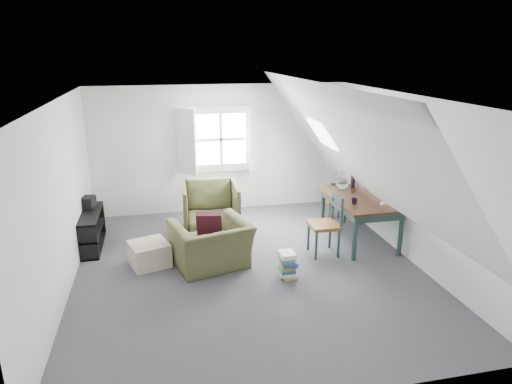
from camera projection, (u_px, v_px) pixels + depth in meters
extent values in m
plane|color=#46464A|center=(249.00, 269.00, 6.80)|extent=(5.50, 5.50, 0.00)
plane|color=white|center=(248.00, 99.00, 6.06)|extent=(5.50, 5.50, 0.00)
plane|color=silver|center=(221.00, 149.00, 8.99)|extent=(5.00, 0.00, 5.00)
plane|color=silver|center=(314.00, 281.00, 3.87)|extent=(5.00, 0.00, 5.00)
plane|color=silver|center=(60.00, 201.00, 5.92)|extent=(0.00, 5.50, 5.50)
plane|color=silver|center=(409.00, 178.00, 6.94)|extent=(0.00, 5.50, 5.50)
plane|color=white|center=(132.00, 158.00, 5.95)|extent=(3.19, 5.50, 4.48)
plane|color=white|center=(353.00, 147.00, 6.59)|extent=(3.19, 5.50, 4.48)
cube|color=white|center=(221.00, 139.00, 8.91)|extent=(1.30, 0.04, 1.30)
cube|color=white|center=(186.00, 142.00, 8.62)|extent=(0.35, 0.35, 1.25)
cube|color=white|center=(256.00, 139.00, 8.90)|extent=(0.35, 0.35, 1.25)
cube|color=white|center=(221.00, 139.00, 8.90)|extent=(1.00, 0.02, 1.00)
cube|color=white|center=(221.00, 139.00, 8.89)|extent=(1.08, 0.04, 0.05)
cube|color=white|center=(221.00, 139.00, 8.89)|extent=(0.05, 0.04, 1.08)
cube|color=white|center=(322.00, 134.00, 7.81)|extent=(0.35, 0.75, 0.47)
imported|color=#494C2A|center=(212.00, 266.00, 6.90)|extent=(1.28, 1.18, 0.70)
imported|color=#494C2A|center=(211.00, 232.00, 8.19)|extent=(1.01, 1.04, 0.90)
cube|color=#3B101D|center=(209.00, 223.00, 6.85)|extent=(0.41, 0.28, 0.39)
cube|color=#BBA88D|center=(149.00, 254.00, 6.88)|extent=(0.67, 0.67, 0.36)
cube|color=#32190C|center=(360.00, 198.00, 7.58)|extent=(0.94, 1.56, 0.04)
cube|color=#213834|center=(360.00, 203.00, 7.61)|extent=(0.83, 1.46, 0.12)
cylinder|color=#213834|center=(355.00, 238.00, 6.97)|extent=(0.07, 0.07, 0.74)
cylinder|color=#213834|center=(401.00, 234.00, 7.13)|extent=(0.07, 0.07, 0.74)
cylinder|color=#213834|center=(323.00, 208.00, 8.27)|extent=(0.07, 0.07, 0.74)
cylinder|color=#213834|center=(362.00, 205.00, 8.43)|extent=(0.07, 0.07, 0.74)
sphere|color=silver|center=(342.00, 184.00, 7.93)|extent=(0.21, 0.21, 0.21)
cylinder|color=silver|center=(342.00, 176.00, 7.89)|extent=(0.07, 0.07, 0.12)
cylinder|color=black|center=(353.00, 181.00, 8.07)|extent=(0.08, 0.08, 0.25)
cylinder|color=#3F2D1E|center=(354.00, 166.00, 7.99)|extent=(0.03, 0.05, 0.45)
cylinder|color=#3F2D1E|center=(354.00, 166.00, 8.01)|extent=(0.04, 0.06, 0.44)
cylinder|color=#3F2D1E|center=(354.00, 166.00, 7.98)|extent=(0.05, 0.07, 0.44)
imported|color=black|center=(354.00, 204.00, 7.25)|extent=(0.13, 0.13, 0.10)
cube|color=white|center=(385.00, 204.00, 7.20)|extent=(0.12, 0.09, 0.04)
cube|color=brown|center=(335.00, 201.00, 8.59)|extent=(0.38, 0.38, 0.04)
cylinder|color=#213834|center=(339.00, 208.00, 8.82)|extent=(0.03, 0.03, 0.39)
cylinder|color=#213834|center=(345.00, 213.00, 8.54)|extent=(0.03, 0.03, 0.39)
cylinder|color=#213834|center=(324.00, 209.00, 8.76)|extent=(0.03, 0.03, 0.39)
cylinder|color=#213834|center=(330.00, 215.00, 8.48)|extent=(0.03, 0.03, 0.39)
cylinder|color=#213834|center=(347.00, 193.00, 8.40)|extent=(0.03, 0.03, 0.40)
cylinder|color=#213834|center=(331.00, 194.00, 8.34)|extent=(0.03, 0.03, 0.40)
cube|color=#213834|center=(339.00, 185.00, 8.32)|extent=(0.31, 0.03, 0.07)
cube|color=#213834|center=(339.00, 191.00, 8.35)|extent=(0.31, 0.03, 0.05)
cube|color=brown|center=(324.00, 225.00, 7.17)|extent=(0.46, 0.46, 0.05)
cylinder|color=#213834|center=(308.00, 236.00, 7.38)|extent=(0.04, 0.04, 0.47)
cylinder|color=#213834|center=(330.00, 235.00, 7.45)|extent=(0.04, 0.04, 0.47)
cylinder|color=#213834|center=(316.00, 246.00, 7.03)|extent=(0.04, 0.04, 0.47)
cylinder|color=#213834|center=(339.00, 244.00, 7.11)|extent=(0.04, 0.04, 0.47)
cylinder|color=#213834|center=(333.00, 206.00, 7.31)|extent=(0.04, 0.04, 0.49)
cylinder|color=#213834|center=(342.00, 214.00, 6.97)|extent=(0.04, 0.04, 0.49)
cube|color=#213834|center=(338.00, 198.00, 7.08)|extent=(0.03, 0.37, 0.09)
cube|color=#213834|center=(337.00, 206.00, 7.12)|extent=(0.03, 0.37, 0.07)
cube|color=black|center=(91.00, 246.00, 7.57)|extent=(0.39, 1.16, 0.03)
cube|color=black|center=(89.00, 230.00, 7.49)|extent=(0.39, 1.16, 0.03)
cube|color=black|center=(87.00, 214.00, 7.40)|extent=(0.39, 1.16, 0.03)
cube|color=black|center=(84.00, 244.00, 6.96)|extent=(0.39, 0.03, 0.58)
cube|color=black|center=(93.00, 218.00, 8.01)|extent=(0.39, 0.03, 0.58)
cube|color=#264C99|center=(88.00, 248.00, 7.22)|extent=(0.17, 0.19, 0.21)
cube|color=red|center=(91.00, 237.00, 7.63)|extent=(0.17, 0.23, 0.21)
cube|color=white|center=(87.00, 228.00, 7.27)|extent=(0.17, 0.21, 0.19)
cube|color=black|center=(88.00, 203.00, 7.60)|extent=(0.24, 0.30, 0.21)
cube|color=#B29933|center=(289.00, 276.00, 6.57)|extent=(0.20, 0.26, 0.03)
cube|color=white|center=(287.00, 273.00, 6.57)|extent=(0.25, 0.29, 0.03)
cube|color=white|center=(289.00, 272.00, 6.55)|extent=(0.21, 0.28, 0.03)
cube|color=#337F4C|center=(286.00, 270.00, 6.53)|extent=(0.21, 0.26, 0.03)
cube|color=#264C99|center=(288.00, 269.00, 6.51)|extent=(0.23, 0.30, 0.02)
cube|color=#B29933|center=(287.00, 267.00, 6.52)|extent=(0.20, 0.26, 0.02)
cube|color=#B29933|center=(288.00, 264.00, 6.53)|extent=(0.23, 0.29, 0.03)
cube|color=#264C99|center=(290.00, 263.00, 6.49)|extent=(0.23, 0.30, 0.03)
cube|color=#264C99|center=(289.00, 261.00, 6.47)|extent=(0.23, 0.29, 0.03)
cube|color=#B29933|center=(287.00, 258.00, 6.51)|extent=(0.21, 0.27, 0.03)
cube|color=white|center=(287.00, 256.00, 6.49)|extent=(0.22, 0.25, 0.04)
cube|color=white|center=(287.00, 253.00, 6.48)|extent=(0.22, 0.26, 0.03)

